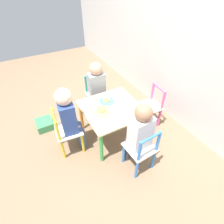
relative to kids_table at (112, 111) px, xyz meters
The scene contains 13 objects.
ground_plane 0.37m from the kids_table, ahead, with size 6.00×6.00×0.00m, color #7F664C.
house_wall 1.30m from the kids_table, 90.00° to the left, with size 6.00×0.06×2.60m.
kids_table is the anchor object (origin of this frame).
chair_teal 0.53m from the kids_table, behind, with size 0.28×0.28×0.53m.
chair_yellow 0.53m from the kids_table, 95.55° to the right, with size 0.28×0.28×0.53m.
chair_blue 0.53m from the kids_table, ahead, with size 0.27×0.27×0.53m.
chair_pink 0.53m from the kids_table, 85.56° to the left, with size 0.28×0.28×0.53m.
child_left 0.46m from the kids_table, behind, with size 0.22×0.21×0.74m.
child_front 0.47m from the kids_table, 95.55° to the right, with size 0.21×0.22×0.78m.
child_right 0.47m from the kids_table, ahead, with size 0.21×0.21×0.77m.
plate_left 0.14m from the kids_table, behind, with size 0.17×0.17×0.03m.
plate_front 0.14m from the kids_table, 90.00° to the right, with size 0.20×0.20×0.03m.
storage_bin 0.92m from the kids_table, 127.52° to the right, with size 0.22×0.20×0.10m.
Camera 1 is at (1.29, -0.71, 1.61)m, focal length 28.00 mm.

